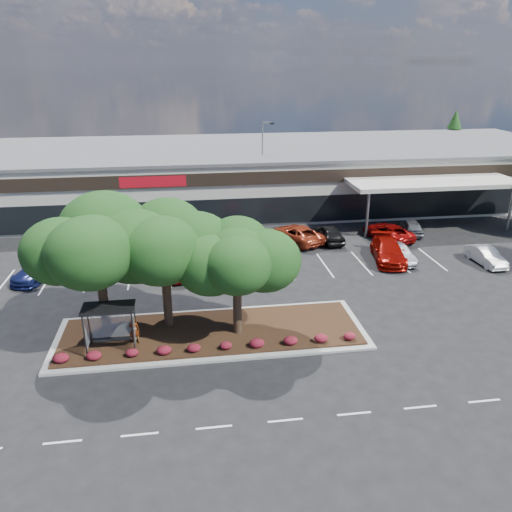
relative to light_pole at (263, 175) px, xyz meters
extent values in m
plane|color=black|center=(-4.83, -27.97, -4.22)|extent=(160.00, 160.00, 0.00)
cube|color=beige|center=(-4.83, 6.03, -1.22)|extent=(80.00, 20.00, 6.00)
cube|color=#58585B|center=(-4.83, 6.03, 1.88)|extent=(80.40, 20.40, 0.30)
cube|color=black|center=(-4.83, -4.02, 0.58)|extent=(80.00, 0.25, 1.20)
cube|color=black|center=(-4.83, -4.02, -2.62)|extent=(60.00, 0.18, 2.60)
cube|color=#B60D1A|center=(-10.83, -4.09, 0.58)|extent=(6.00, 0.12, 1.00)
cube|color=beige|center=(15.17, -6.47, 0.18)|extent=(16.00, 5.00, 0.40)
cylinder|color=gray|center=(8.17, -8.47, -2.12)|extent=(0.24, 0.24, 4.20)
cylinder|color=gray|center=(22.17, -8.47, -2.12)|extent=(0.24, 0.24, 4.20)
cube|color=#A9A9A3|center=(-6.83, -23.97, -4.14)|extent=(18.00, 6.00, 0.15)
cube|color=#3D2515|center=(-6.83, -23.97, -4.02)|extent=(17.20, 5.20, 0.12)
cube|color=silver|center=(-13.63, -31.97, -4.21)|extent=(1.60, 0.12, 0.01)
cube|color=silver|center=(-10.43, -31.97, -4.21)|extent=(1.60, 0.12, 0.01)
cube|color=silver|center=(-7.23, -31.97, -4.21)|extent=(1.60, 0.12, 0.01)
cube|color=silver|center=(-4.03, -31.97, -4.21)|extent=(1.60, 0.12, 0.01)
cube|color=silver|center=(-0.83, -31.97, -4.21)|extent=(1.60, 0.12, 0.01)
cube|color=silver|center=(2.37, -31.97, -4.21)|extent=(1.60, 0.12, 0.01)
cube|color=silver|center=(5.57, -31.97, -4.21)|extent=(1.60, 0.12, 0.01)
cube|color=silver|center=(-21.33, -14.47, -4.21)|extent=(0.12, 5.00, 0.01)
cube|color=silver|center=(-18.33, -14.47, -4.21)|extent=(0.12, 5.00, 0.01)
cube|color=silver|center=(-15.33, -14.47, -4.21)|extent=(0.12, 5.00, 0.01)
cube|color=silver|center=(-12.33, -14.47, -4.21)|extent=(0.12, 5.00, 0.01)
cube|color=silver|center=(-9.33, -14.47, -4.21)|extent=(0.12, 5.00, 0.01)
cube|color=silver|center=(-6.33, -14.47, -4.21)|extent=(0.12, 5.00, 0.01)
cube|color=silver|center=(-3.33, -14.47, -4.21)|extent=(0.12, 5.00, 0.01)
cube|color=silver|center=(-0.33, -14.47, -4.21)|extent=(0.12, 5.00, 0.01)
cube|color=silver|center=(2.67, -14.47, -4.21)|extent=(0.12, 5.00, 0.01)
cube|color=silver|center=(5.67, -14.47, -4.21)|extent=(0.12, 5.00, 0.01)
cube|color=silver|center=(8.67, -14.47, -4.21)|extent=(0.12, 5.00, 0.01)
cube|color=silver|center=(11.67, -14.47, -4.21)|extent=(0.12, 5.00, 0.01)
cylinder|color=black|center=(-13.58, -24.52, -2.71)|extent=(0.08, 0.08, 2.50)
cylinder|color=black|center=(-11.08, -24.52, -2.71)|extent=(0.08, 0.08, 2.50)
cylinder|color=black|center=(-13.58, -25.82, -2.71)|extent=(0.08, 0.08, 2.50)
cylinder|color=black|center=(-11.08, -25.82, -2.71)|extent=(0.08, 0.08, 2.50)
cube|color=black|center=(-12.33, -25.17, -1.42)|extent=(2.75, 1.55, 0.10)
cube|color=silver|center=(-12.33, -24.52, -2.58)|extent=(2.30, 0.03, 2.00)
cube|color=black|center=(-12.33, -24.92, -3.51)|extent=(2.00, 0.35, 0.06)
cone|color=#123711|center=(29.17, 16.03, 0.28)|extent=(3.96, 3.96, 9.00)
imported|color=#594C47|center=(-11.15, -24.65, -3.17)|extent=(0.64, 0.48, 1.58)
cube|color=#A9A9A3|center=(-0.10, 0.03, -4.02)|extent=(0.50, 0.50, 0.40)
cylinder|color=gray|center=(-0.10, 0.03, 0.75)|extent=(0.14, 0.14, 9.14)
cube|color=gray|center=(0.33, -0.10, 5.17)|extent=(0.92, 0.48, 0.14)
cube|color=black|center=(0.80, -0.25, 5.10)|extent=(0.52, 0.42, 0.18)
imported|color=#151D52|center=(-18.98, -13.89, -3.51)|extent=(3.71, 5.27, 1.42)
imported|color=silver|center=(-15.51, -12.09, -3.43)|extent=(4.01, 5.89, 1.58)
imported|color=maroon|center=(-9.39, -14.16, -3.37)|extent=(5.02, 6.73, 1.70)
imported|color=navy|center=(-6.13, -12.67, -3.51)|extent=(3.85, 5.31, 1.43)
imported|color=#56575E|center=(-2.36, -14.63, -3.39)|extent=(2.63, 5.84, 1.66)
imported|color=#880A03|center=(7.93, -14.20, -3.40)|extent=(3.39, 5.98, 1.64)
imported|color=#5C5C64|center=(8.57, -14.53, -3.54)|extent=(1.85, 4.23, 1.35)
imported|color=silver|center=(15.31, -16.01, -3.56)|extent=(1.59, 4.09, 1.33)
imported|color=#B5B5B5|center=(-19.26, -6.15, -3.51)|extent=(1.56, 4.31, 1.41)
imported|color=#1C5216|center=(-15.64, -6.40, -3.45)|extent=(4.15, 6.08, 1.54)
imported|color=#1B4119|center=(-10.81, -6.71, -3.50)|extent=(2.39, 5.07, 1.43)
imported|color=maroon|center=(-3.27, -8.27, -3.55)|extent=(2.34, 4.25, 1.33)
imported|color=maroon|center=(1.67, -8.86, -3.45)|extent=(4.58, 6.07, 1.53)
imported|color=black|center=(4.48, -9.10, -3.45)|extent=(2.05, 4.58, 1.53)
imported|color=#900907|center=(9.88, -9.35, -3.49)|extent=(3.91, 5.73, 1.46)
imported|color=slate|center=(12.62, -8.14, -3.53)|extent=(2.31, 4.24, 1.37)
camera|label=1|loc=(-7.92, -49.71, 10.77)|focal=35.00mm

